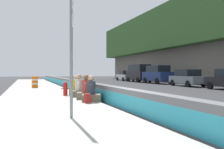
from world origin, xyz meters
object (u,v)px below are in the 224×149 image
at_px(seated_person_middle, 86,91).
at_px(parked_car_far, 139,73).
at_px(parked_car_fourth, 188,78).
at_px(parked_car_farther, 125,76).
at_px(seated_person_rear, 79,90).
at_px(route_sign_post, 71,46).
at_px(construction_barrel, 35,82).
at_px(seated_person_far, 76,89).
at_px(seated_person_foreground, 91,93).
at_px(parked_car_midline, 157,74).
at_px(fire_hydrant, 65,87).
at_px(backpack, 88,98).

height_order(seated_person_middle, parked_car_far, parked_car_far).
relative_size(seated_person_middle, parked_car_fourth, 0.26).
bearing_deg(parked_car_farther, seated_person_rear, 153.63).
bearing_deg(route_sign_post, seated_person_rear, -13.21).
bearing_deg(parked_car_far, construction_barrel, 127.93).
xyz_separation_m(route_sign_post, seated_person_far, (7.27, -1.50, -1.72)).
bearing_deg(parked_car_farther, seated_person_foreground, 155.66).
height_order(seated_person_far, parked_car_far, parked_car_far).
distance_m(seated_person_far, parked_car_far, 23.64).
xyz_separation_m(construction_barrel, parked_car_farther, (17.24, -15.04, 0.24)).
bearing_deg(seated_person_rear, seated_person_middle, -176.32).
bearing_deg(route_sign_post, parked_car_far, -28.16).
bearing_deg(seated_person_far, parked_car_midline, -42.44).
distance_m(fire_hydrant, backpack, 3.96).
xyz_separation_m(seated_person_foreground, parked_car_midline, (17.63, -12.98, 0.68)).
relative_size(fire_hydrant, seated_person_foreground, 0.76).
xyz_separation_m(seated_person_rear, parked_car_fourth, (8.73, -12.92, 0.35)).
relative_size(seated_person_far, parked_car_farther, 0.25).
bearing_deg(seated_person_foreground, seated_person_middle, -0.03).
distance_m(backpack, construction_barrel, 12.19).
xyz_separation_m(seated_person_foreground, parked_car_fourth, (11.08, -12.84, 0.36)).
bearing_deg(seated_person_rear, parked_car_midline, -40.51).
bearing_deg(seated_person_middle, backpack, 169.74).
bearing_deg(seated_person_far, construction_barrel, 13.91).
bearing_deg(seated_person_rear, seated_person_far, -2.09).
bearing_deg(seated_person_far, route_sign_post, 168.34).
xyz_separation_m(fire_hydrant, seated_person_far, (0.04, -0.62, -0.10)).
xyz_separation_m(seated_person_rear, backpack, (-2.93, 0.22, -0.18)).
distance_m(parked_car_fourth, parked_car_midline, 6.56).
bearing_deg(parked_car_farther, seated_person_middle, 154.84).
bearing_deg(parked_car_far, seated_person_rear, 147.98).
height_order(seated_person_foreground, parked_car_fourth, parked_car_fourth).
distance_m(seated_person_far, backpack, 3.99).
xyz_separation_m(backpack, construction_barrel, (12.06, 1.75, 0.28)).
xyz_separation_m(fire_hydrant, seated_person_middle, (-2.29, -0.66, -0.07)).
xyz_separation_m(route_sign_post, fire_hydrant, (7.23, -0.88, -1.62)).
bearing_deg(parked_car_fourth, parked_car_farther, -0.48).
bearing_deg(parked_car_far, seated_person_far, 146.72).
bearing_deg(parked_car_farther, parked_car_midline, 179.92).
xyz_separation_m(route_sign_post, construction_barrel, (15.35, 0.50, -1.59)).
xyz_separation_m(seated_person_foreground, parked_car_far, (23.14, -12.92, 0.85)).
relative_size(fire_hydrant, parked_car_far, 0.17).
distance_m(parked_car_fourth, parked_car_far, 12.07).
distance_m(seated_person_foreground, parked_car_far, 26.52).
height_order(parked_car_midline, parked_car_far, parked_car_far).
height_order(fire_hydrant, seated_person_middle, seated_person_middle).
distance_m(route_sign_post, seated_person_rear, 6.61).
distance_m(seated_person_rear, parked_car_far, 24.54).
bearing_deg(seated_person_far, parked_car_far, -33.28).
bearing_deg(parked_car_farther, parked_car_far, 179.29).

